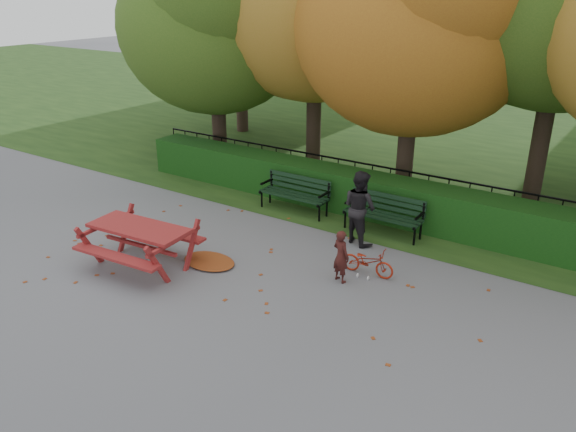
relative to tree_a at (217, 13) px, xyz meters
The scene contains 14 objects.
ground 8.86m from the tree_a, 47.07° to the right, with size 90.00×90.00×0.00m, color slate.
grass_strip 10.87m from the tree_a, 58.37° to the left, with size 90.00×90.00×0.00m, color #1C3813.
hedge 6.65m from the tree_a, 11.73° to the right, with size 13.00×0.90×1.00m, color black.
iron_fence 6.55m from the tree_a, ahead, with size 14.00×0.04×1.02m.
tree_a is the anchor object (origin of this frame).
tree_c 6.04m from the tree_a, ahead, with size 6.30×6.00×8.00m.
bench_left 5.89m from the tree_a, 25.76° to the right, with size 1.80×0.57×0.88m.
bench_right 7.69m from the tree_a, 16.61° to the right, with size 1.80×0.57×0.88m.
picnic_table 7.79m from the tree_a, 64.35° to the right, with size 2.16×1.80×0.99m.
leaf_pile 7.97m from the tree_a, 52.98° to the right, with size 1.16×0.80×0.08m, color brown.
leaf_scatter 8.67m from the tree_a, 45.49° to the right, with size 9.00×5.70×0.01m, color brown, non-canonical shape.
child 8.87m from the tree_a, 34.07° to the right, with size 0.38×0.25×1.05m, color #3A1512.
adult 7.58m from the tree_a, 23.88° to the right, with size 0.80×0.62×1.65m, color black.
bicycle 8.98m from the tree_a, 29.64° to the right, with size 0.37×1.06×0.56m, color #9E210E.
Camera 1 is at (5.79, -7.31, 5.29)m, focal length 35.00 mm.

